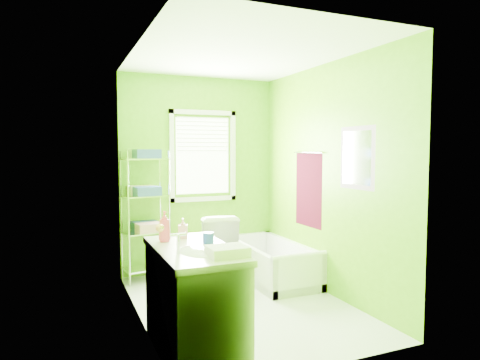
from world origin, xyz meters
name	(u,v)px	position (x,y,z in m)	size (l,w,h in m)	color
ground	(241,304)	(0.00, 0.00, 0.00)	(2.90, 2.90, 0.00)	silver
room_envelope	(241,158)	(0.00, 0.00, 1.55)	(2.14, 2.94, 2.62)	#539807
window	(203,151)	(0.05, 1.42, 1.61)	(0.92, 0.05, 1.22)	white
door	(164,236)	(-1.04, -1.00, 1.00)	(0.09, 0.80, 2.00)	white
right_wall_decor	(326,177)	(1.04, -0.02, 1.32)	(0.04, 1.48, 1.17)	#3E0716
bathtub	(271,267)	(0.70, 0.67, 0.15)	(0.70, 1.49, 0.48)	white
toilet	(216,244)	(0.10, 1.09, 0.41)	(0.46, 0.80, 0.82)	white
vanity	(194,297)	(-0.77, -0.85, 0.46)	(0.59, 1.14, 1.12)	silver
wire_shelf_unit	(146,200)	(-0.75, 1.28, 1.00)	(0.59, 0.48, 1.64)	silver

